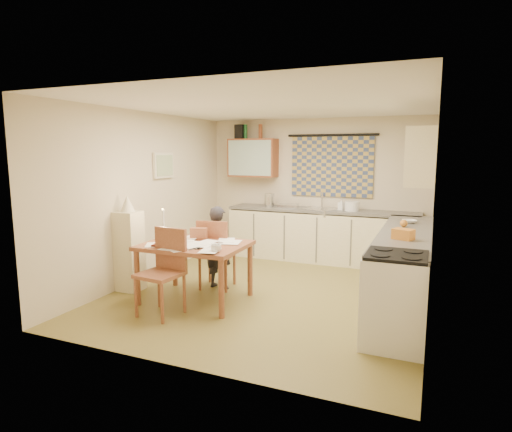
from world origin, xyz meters
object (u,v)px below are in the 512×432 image
at_px(shelf_stand, 129,251).
at_px(stove, 395,300).
at_px(counter_back, 321,236).
at_px(chair_far, 217,267).
at_px(counter_right, 404,268).
at_px(dining_table, 195,272).
at_px(person, 218,247).

bearing_deg(shelf_stand, stove, -6.31).
height_order(counter_back, chair_far, chair_far).
xyz_separation_m(stove, shelf_stand, (-3.54, 0.39, 0.09)).
bearing_deg(counter_right, dining_table, -159.16).
bearing_deg(counter_back, counter_right, -48.07).
xyz_separation_m(counter_back, counter_right, (1.50, -1.67, -0.00)).
xyz_separation_m(stove, dining_table, (-2.49, 0.39, -0.09)).
xyz_separation_m(dining_table, shelf_stand, (-1.05, 0.00, 0.17)).
distance_m(counter_back, stove, 3.35).
distance_m(dining_table, chair_far, 0.56).
xyz_separation_m(stove, chair_far, (-2.47, 0.95, -0.16)).
xyz_separation_m(counter_back, dining_table, (-0.99, -2.61, -0.07)).
bearing_deg(person, counter_back, -103.93).
distance_m(dining_table, shelf_stand, 1.06).
distance_m(stove, dining_table, 2.52).
relative_size(counter_back, stove, 3.53).
height_order(counter_back, dining_table, counter_back).
bearing_deg(stove, chair_far, 159.07).
distance_m(counter_right, dining_table, 2.66).
xyz_separation_m(dining_table, person, (0.04, 0.56, 0.21)).
distance_m(chair_far, person, 0.28).
bearing_deg(shelf_stand, counter_back, 51.94).
bearing_deg(dining_table, shelf_stand, 178.78).
height_order(stove, chair_far, chair_far).
relative_size(dining_table, shelf_stand, 1.18).
height_order(counter_back, person, person).
bearing_deg(person, chair_far, 8.86).
bearing_deg(shelf_stand, dining_table, -0.23).
bearing_deg(counter_back, stove, -63.49).
bearing_deg(person, shelf_stand, 37.91).
relative_size(stove, chair_far, 0.95).
bearing_deg(shelf_stand, counter_right, 14.92).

